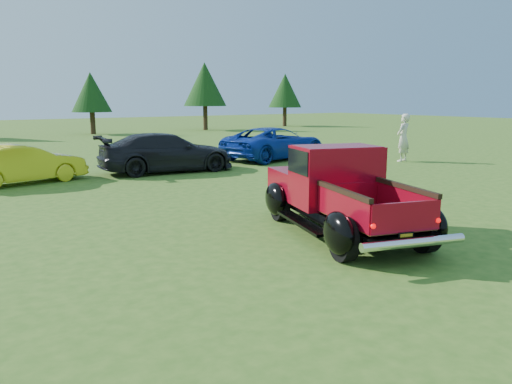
# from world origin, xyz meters

# --- Properties ---
(ground) EXTENTS (120.00, 120.00, 0.00)m
(ground) POSITION_xyz_m (0.00, 0.00, 0.00)
(ground) COLOR #345E1A
(ground) RESTS_ON ground
(tree_mid_right) EXTENTS (2.82, 2.82, 4.40)m
(tree_mid_right) POSITION_xyz_m (6.00, 30.00, 2.97)
(tree_mid_right) COLOR #332114
(tree_mid_right) RESTS_ON ground
(tree_east) EXTENTS (3.46, 3.46, 5.40)m
(tree_east) POSITION_xyz_m (15.00, 29.50, 3.66)
(tree_east) COLOR #332114
(tree_east) RESTS_ON ground
(tree_far_east) EXTENTS (3.07, 3.07, 4.80)m
(tree_far_east) POSITION_xyz_m (24.00, 30.50, 3.25)
(tree_far_east) COLOR #332114
(tree_far_east) RESTS_ON ground
(pickup_truck) EXTENTS (3.11, 4.75, 1.66)m
(pickup_truck) POSITION_xyz_m (1.64, 0.42, 0.79)
(pickup_truck) COLOR black
(pickup_truck) RESTS_ON ground
(show_car_yellow) EXTENTS (3.80, 1.98, 1.19)m
(show_car_yellow) POSITION_xyz_m (-2.32, 9.79, 0.60)
(show_car_yellow) COLOR gold
(show_car_yellow) RESTS_ON ground
(show_car_grey) EXTENTS (4.90, 2.45, 1.36)m
(show_car_grey) POSITION_xyz_m (2.33, 9.58, 0.68)
(show_car_grey) COLOR black
(show_car_grey) RESTS_ON ground
(show_car_blue) EXTENTS (5.22, 3.16, 1.35)m
(show_car_blue) POSITION_xyz_m (7.69, 10.41, 0.68)
(show_car_blue) COLOR #0E2E9A
(show_car_blue) RESTS_ON ground
(spectator) EXTENTS (0.80, 0.63, 1.94)m
(spectator) POSITION_xyz_m (11.50, 6.76, 0.97)
(spectator) COLOR beige
(spectator) RESTS_ON ground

